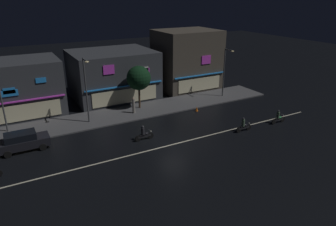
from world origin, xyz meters
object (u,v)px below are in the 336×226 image
(pedestrian_on_sidewalk, at_px, (134,106))
(motorcycle_following, at_px, (278,118))
(motorcycle_trailing_far, at_px, (244,126))
(parked_car_near_kerb, at_px, (23,141))
(streetlamp_east, at_px, (225,68))
(traffic_cone, at_px, (197,109))
(streetlamp_west, at_px, (0,95))
(motorcycle_lead, at_px, (144,134))
(streetlamp_mid, at_px, (86,86))

(pedestrian_on_sidewalk, height_order, motorcycle_following, pedestrian_on_sidewalk)
(motorcycle_trailing_far, bearing_deg, parked_car_near_kerb, -13.53)
(pedestrian_on_sidewalk, distance_m, parked_car_near_kerb, 12.54)
(pedestrian_on_sidewalk, bearing_deg, streetlamp_east, 150.62)
(parked_car_near_kerb, xyz_separation_m, motorcycle_trailing_far, (19.90, -6.43, -0.24))
(streetlamp_east, bearing_deg, traffic_cone, -156.58)
(motorcycle_trailing_far, bearing_deg, streetlamp_west, -23.39)
(motorcycle_lead, bearing_deg, streetlamp_east, 16.15)
(pedestrian_on_sidewalk, bearing_deg, motorcycle_lead, 45.93)
(pedestrian_on_sidewalk, distance_m, motorcycle_following, 16.08)
(parked_car_near_kerb, xyz_separation_m, motorcycle_lead, (10.22, -3.38, -0.24))
(streetlamp_east, distance_m, motorcycle_following, 10.49)
(streetlamp_west, distance_m, motorcycle_trailing_far, 23.97)
(motorcycle_lead, xyz_separation_m, motorcycle_trailing_far, (9.68, -3.05, 0.00))
(motorcycle_lead, distance_m, motorcycle_trailing_far, 10.15)
(traffic_cone, bearing_deg, motorcycle_lead, -155.09)
(motorcycle_following, bearing_deg, pedestrian_on_sidewalk, -36.26)
(streetlamp_west, bearing_deg, motorcycle_following, -23.59)
(parked_car_near_kerb, bearing_deg, motorcycle_trailing_far, 162.09)
(streetlamp_mid, distance_m, streetlamp_east, 18.32)
(motorcycle_following, bearing_deg, streetlamp_mid, -26.12)
(pedestrian_on_sidewalk, bearing_deg, motorcycle_following, 112.41)
(streetlamp_west, bearing_deg, pedestrian_on_sidewalk, -5.21)
(streetlamp_mid, distance_m, motorcycle_trailing_far, 16.60)
(streetlamp_mid, bearing_deg, parked_car_near_kerb, -155.64)
(pedestrian_on_sidewalk, height_order, motorcycle_trailing_far, pedestrian_on_sidewalk)
(streetlamp_mid, bearing_deg, motorcycle_following, -28.46)
(streetlamp_east, distance_m, pedestrian_on_sidewalk, 13.36)
(streetlamp_west, bearing_deg, traffic_cone, -11.08)
(streetlamp_mid, bearing_deg, streetlamp_west, 168.82)
(pedestrian_on_sidewalk, bearing_deg, parked_car_near_kerb, -13.13)
(pedestrian_on_sidewalk, bearing_deg, streetlamp_mid, -25.12)
(streetlamp_mid, height_order, parked_car_near_kerb, streetlamp_mid)
(motorcycle_lead, bearing_deg, parked_car_near_kerb, 153.55)
(streetlamp_east, relative_size, traffic_cone, 11.64)
(streetlamp_mid, relative_size, pedestrian_on_sidewalk, 3.73)
(streetlamp_east, bearing_deg, motorcycle_following, -92.69)
(streetlamp_mid, xyz_separation_m, motorcycle_following, (17.84, -9.67, -3.62))
(pedestrian_on_sidewalk, distance_m, motorcycle_lead, 7.06)
(streetlamp_east, height_order, parked_car_near_kerb, streetlamp_east)
(streetlamp_west, bearing_deg, motorcycle_lead, -35.27)
(streetlamp_east, bearing_deg, motorcycle_lead, -155.69)
(pedestrian_on_sidewalk, height_order, motorcycle_lead, pedestrian_on_sidewalk)
(traffic_cone, bearing_deg, parked_car_near_kerb, -177.92)
(parked_car_near_kerb, bearing_deg, motorcycle_lead, 161.70)
(motorcycle_following, relative_size, traffic_cone, 3.45)
(motorcycle_following, bearing_deg, motorcycle_trailing_far, 0.20)
(streetlamp_east, distance_m, parked_car_near_kerb, 25.50)
(motorcycle_trailing_far, xyz_separation_m, traffic_cone, (-0.92, 7.12, -0.36))
(streetlamp_west, relative_size, motorcycle_following, 3.44)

